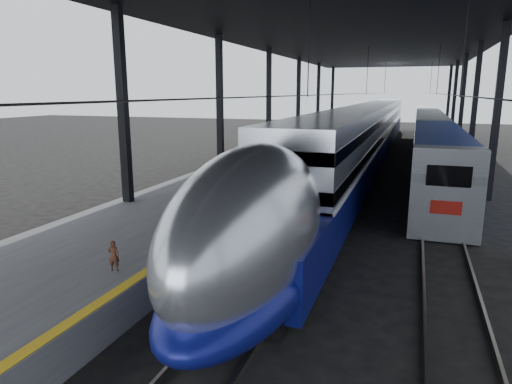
% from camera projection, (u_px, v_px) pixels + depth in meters
% --- Properties ---
extents(ground, '(160.00, 160.00, 0.00)m').
position_uv_depth(ground, '(199.00, 286.00, 13.48)').
color(ground, black).
rests_on(ground, ground).
extents(platform, '(6.00, 80.00, 1.00)m').
position_uv_depth(platform, '(278.00, 164.00, 32.94)').
color(platform, '#4C4C4F').
rests_on(platform, ground).
extents(yellow_strip, '(0.30, 80.00, 0.01)m').
position_uv_depth(yellow_strip, '(316.00, 159.00, 31.93)').
color(yellow_strip, gold).
rests_on(yellow_strip, platform).
extents(rails, '(6.52, 80.00, 0.16)m').
position_uv_depth(rails, '(392.00, 177.00, 30.46)').
color(rails, slate).
rests_on(rails, ground).
extents(canopy, '(18.00, 75.00, 9.47)m').
position_uv_depth(canopy, '(360.00, 36.00, 29.35)').
color(canopy, black).
rests_on(canopy, ground).
extents(tgv_train, '(3.16, 65.20, 4.53)m').
position_uv_depth(tgv_train, '(366.00, 136.00, 36.86)').
color(tgv_train, silver).
rests_on(tgv_train, ground).
extents(second_train, '(2.61, 56.05, 3.59)m').
position_uv_depth(second_train, '(430.00, 134.00, 42.01)').
color(second_train, navy).
rests_on(second_train, ground).
extents(child, '(0.35, 0.28, 0.84)m').
position_uv_depth(child, '(114.00, 256.00, 11.96)').
color(child, '#4E281A').
rests_on(child, platform).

